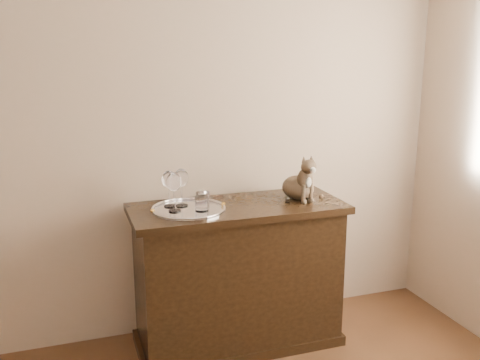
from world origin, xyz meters
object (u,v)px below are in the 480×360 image
object	(u,v)px
wine_glass_c	(174,192)
tumbler_a	(202,204)
tray	(189,210)
cat	(298,176)
wine_glass_a	(169,189)
wine_glass_b	(181,188)
tumbler_c	(203,199)
sideboard	(238,276)

from	to	relation	value
wine_glass_c	tumbler_a	bearing A→B (deg)	-17.85
wine_glass_c	tumbler_a	world-z (taller)	wine_glass_c
tray	cat	size ratio (longest dim) A/B	1.48
tumbler_a	cat	world-z (taller)	cat
wine_glass_a	tumbler_a	xyz separation A→B (m)	(0.14, -0.14, -0.06)
tumbler_a	wine_glass_c	bearing A→B (deg)	162.15
tumbler_a	wine_glass_b	bearing A→B (deg)	121.43
tray	tumbler_a	size ratio (longest dim) A/B	4.94
tray	wine_glass_a	bearing A→B (deg)	134.48
tray	tumbler_a	distance (m)	0.09
wine_glass_b	wine_glass_c	bearing A→B (deg)	-124.44
tumbler_c	wine_glass_a	bearing A→B (deg)	159.61
sideboard	tumbler_a	distance (m)	0.53
tumbler_a	tumbler_c	xyz separation A→B (m)	(0.03, 0.08, 0.00)
tray	cat	xyz separation A→B (m)	(0.66, 0.03, 0.13)
tray	wine_glass_c	world-z (taller)	wine_glass_c
wine_glass_b	wine_glass_a	bearing A→B (deg)	167.91
wine_glass_a	tumbler_c	size ratio (longest dim) A/B	2.45
tray	sideboard	bearing A→B (deg)	3.36
tumbler_a	sideboard	bearing A→B (deg)	17.71
sideboard	tray	world-z (taller)	tray
sideboard	cat	bearing A→B (deg)	2.22
tray	wine_glass_a	world-z (taller)	wine_glass_a
wine_glass_b	tumbler_a	xyz separation A→B (m)	(0.08, -0.13, -0.06)
wine_glass_a	cat	distance (m)	0.75
sideboard	tumbler_a	world-z (taller)	tumbler_a
wine_glass_b	cat	xyz separation A→B (m)	(0.68, -0.04, 0.02)
wine_glass_a	tumbler_a	size ratio (longest dim) A/B	2.47
wine_glass_a	wine_glass_b	world-z (taller)	wine_glass_b
cat	wine_glass_a	bearing A→B (deg)	167.28
sideboard	tumbler_c	bearing A→B (deg)	177.92
wine_glass_a	wine_glass_b	size ratio (longest dim) A/B	0.96
wine_glass_c	tumbler_c	distance (m)	0.18
wine_glass_a	tumbler_c	xyz separation A→B (m)	(0.17, -0.06, -0.06)
wine_glass_c	cat	bearing A→B (deg)	3.31
wine_glass_b	tray	bearing A→B (deg)	-74.25
wine_glass_b	tumbler_a	bearing A→B (deg)	-58.57
sideboard	wine_glass_b	world-z (taller)	wine_glass_b
wine_glass_b	wine_glass_c	size ratio (longest dim) A/B	0.99
wine_glass_a	wine_glass_c	distance (m)	0.10
wine_glass_c	tumbler_c	xyz separation A→B (m)	(0.16, 0.04, -0.06)
cat	wine_glass_b	bearing A→B (deg)	168.04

